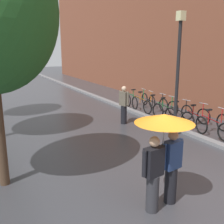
{
  "coord_description": "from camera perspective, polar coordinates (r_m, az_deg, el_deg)",
  "views": [
    {
      "loc": [
        -3.97,
        -3.74,
        3.3
      ],
      "look_at": [
        -0.28,
        3.23,
        1.35
      ],
      "focal_mm": 43.06,
      "sensor_mm": 36.0,
      "label": 1
    }
  ],
  "objects": [
    {
      "name": "parked_bicycle_7",
      "position": [
        15.19,
        5.22,
        2.73
      ],
      "size": [
        1.17,
        0.85,
        0.96
      ],
      "color": "black",
      "rests_on": "ground"
    },
    {
      "name": "street_lamp_post",
      "position": [
        9.92,
        13.85,
        9.38
      ],
      "size": [
        0.24,
        0.24,
        4.45
      ],
      "color": "black",
      "rests_on": "ground"
    },
    {
      "name": "parked_bicycle_5",
      "position": [
        13.68,
        9.25,
        1.36
      ],
      "size": [
        1.1,
        0.73,
        0.96
      ],
      "color": "black",
      "rests_on": "ground"
    },
    {
      "name": "parked_bicycle_6",
      "position": [
        14.47,
        6.69,
        2.13
      ],
      "size": [
        1.17,
        0.85,
        0.96
      ],
      "color": "black",
      "rests_on": "ground"
    },
    {
      "name": "parked_bicycle_1",
      "position": [
        11.15,
        20.52,
        -2.23
      ],
      "size": [
        1.16,
        0.84,
        0.96
      ],
      "color": "black",
      "rests_on": "ground"
    },
    {
      "name": "couple_under_umbrella",
      "position": [
        5.5,
        10.88,
        -6.85
      ],
      "size": [
        1.18,
        1.18,
        2.01
      ],
      "color": "#2D2D33",
      "rests_on": "ground"
    },
    {
      "name": "building_facade",
      "position": [
        19.66,
        18.42,
        17.83
      ],
      "size": [
        8.0,
        36.0,
        9.77
      ],
      "primitive_type": "cube",
      "color": "brown",
      "rests_on": "ground"
    },
    {
      "name": "pedestrian_walking_midground",
      "position": [
        11.53,
        2.53,
        1.54
      ],
      "size": [
        0.3,
        0.58,
        1.64
      ],
      "color": "black",
      "rests_on": "ground"
    },
    {
      "name": "ground_plane",
      "position": [
        6.37,
        16.87,
        -17.95
      ],
      "size": [
        80.0,
        80.0,
        0.0
      ],
      "primitive_type": "plane",
      "color": "#38383D"
    },
    {
      "name": "kerb_strip",
      "position": [
        15.83,
        -0.35,
        2.07
      ],
      "size": [
        0.3,
        36.0,
        0.12
      ],
      "primitive_type": "cube",
      "color": "slate",
      "rests_on": "ground"
    },
    {
      "name": "parked_bicycle_3",
      "position": [
        12.31,
        14.02,
        -0.27
      ],
      "size": [
        1.13,
        0.78,
        0.96
      ],
      "color": "black",
      "rests_on": "ground"
    },
    {
      "name": "parked_bicycle_4",
      "position": [
        13.05,
        11.3,
        0.66
      ],
      "size": [
        1.16,
        0.84,
        0.96
      ],
      "color": "black",
      "rests_on": "ground"
    },
    {
      "name": "parked_bicycle_2",
      "position": [
        11.79,
        17.35,
        -1.12
      ],
      "size": [
        1.15,
        0.81,
        0.96
      ],
      "color": "black",
      "rests_on": "ground"
    }
  ]
}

